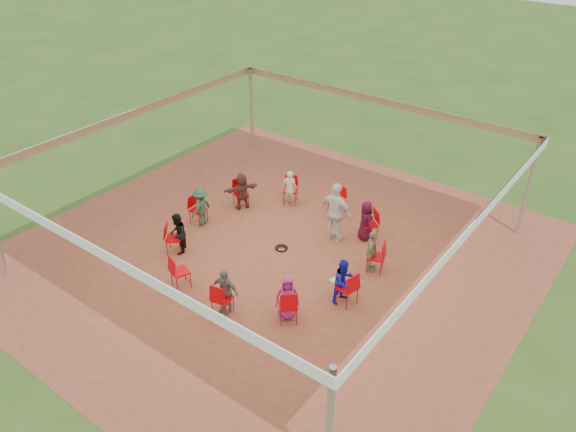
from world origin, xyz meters
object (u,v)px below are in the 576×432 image
Objects in this scene: person_seated_0 at (344,281)px; standing_person at (336,213)px; person_seated_7 at (225,291)px; chair_9 at (222,299)px; person_seated_5 at (201,207)px; person_seated_3 at (290,188)px; laptop at (339,279)px; person_seated_8 at (287,297)px; chair_8 at (180,272)px; person_seated_1 at (371,251)px; cable_coil at (281,248)px; chair_0 at (347,288)px; chair_4 at (290,190)px; chair_1 at (376,257)px; chair_10 at (288,305)px; chair_5 at (241,194)px; chair_2 at (369,224)px; person_seated_4 at (242,191)px; person_seated_2 at (366,221)px; chair_3 at (337,201)px; chair_6 at (198,210)px; chair_7 at (174,238)px; person_seated_6 at (178,234)px.

standing_person is at bearing 50.08° from person_seated_0.
person_seated_7 is (-2.03, -1.98, 0.00)m from person_seated_0.
person_seated_5 reaches higher than chair_9.
person_seated_3 is 4.64m from laptop.
chair_9 is 1.53m from person_seated_8.
person_seated_1 is at bearing 66.04° from chair_8.
cable_coil is (1.27, -2.09, -0.58)m from person_seated_3.
chair_0 is 5.00m from chair_4.
chair_0 is 1.00× the size of chair_1.
person_seated_3 is at bearing 113.96° from chair_8.
chair_10 is 0.76× the size of person_seated_3.
chair_5 is 2.71m from cable_coil.
chair_2 and chair_8 have the same top height.
chair_2 is 2.32× the size of laptop.
person_seated_8 is (4.23, -3.23, 0.15)m from chair_5.
cable_coil is at bearing 93.40° from person_seated_3.
chair_1 is 1.00× the size of chair_5.
person_seated_0 is (-0.03, -1.52, 0.15)m from chair_1.
person_seated_3 is at bearing 121.32° from cable_coil.
person_seated_3 is at bearing 66.04° from chair_0.
person_seated_0 is 1.00× the size of person_seated_4.
chair_3 is at bearing 12.02° from person_seated_2.
chair_4 is 0.76× the size of person_seated_5.
chair_2 is 0.76× the size of person_seated_3.
chair_10 is (4.66, -1.81, 0.00)m from chair_6.
laptop is at bearing 157.57° from person_seated_1.
chair_10 is 0.50× the size of standing_person.
person_seated_0 is 1.00× the size of person_seated_7.
person_seated_8 is (-0.08, 0.09, 0.15)m from chair_10.
chair_4 is at bearing 64.87° from person_seated_0.
chair_0 is at bearing 130.05° from standing_person.
person_seated_1 is 3.06× the size of laptop.
chair_9 is at bearing 114.55° from chair_2.
chair_2 is at bearing 147.27° from chair_4.
chair_7 is at bearing 147.27° from chair_9.
person_seated_0 and person_seated_1 have the same top height.
chair_5 is at bearing 81.63° from person_seated_0.
chair_10 is 0.76× the size of person_seated_1.
standing_person reaches higher than chair_10.
chair_3 is at bearing 147.27° from chair_5.
standing_person reaches higher than chair_1.
chair_9 is at bearing 81.82° from chair_4.
person_seated_3 is 2.36m from standing_person.
person_seated_2 is at bearing 34.72° from chair_0.
person_seated_3 and person_seated_8 have the same top height.
chair_0 and chair_6 have the same top height.
chair_9 and chair_10 have the same top height.
person_seated_0 is 4.78m from person_seated_6.
person_seated_6 is (-3.73, -3.63, 0.00)m from person_seated_2.
chair_0 is at bearing 115.13° from person_seated_3.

